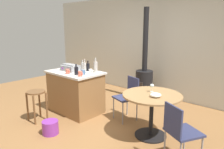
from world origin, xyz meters
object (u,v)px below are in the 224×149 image
Objects in this scene: cup_2 at (83,72)px; plastic_bucket at (50,127)px; cup_3 at (68,71)px; dining_table at (152,104)px; wine_glass at (152,86)px; bottle_2 at (83,66)px; kitchen_island at (76,92)px; toolbox at (70,68)px; bottle_1 at (85,67)px; bottle_3 at (96,67)px; bottle_0 at (76,71)px; cup_1 at (80,74)px; serving_bowl at (156,95)px; wooden_stool at (36,99)px; cup_0 at (91,71)px; bottle_4 at (88,67)px; wood_stove at (144,78)px; folding_chair_near at (128,95)px; folding_chair_far at (180,130)px.

cup_2 is 1.23m from plastic_bucket.
cup_3 is 0.42× the size of plastic_bucket.
dining_table is 6.91× the size of wine_glass.
bottle_2 reaches higher than dining_table.
toolbox reaches higher than kitchen_island.
bottle_3 reaches higher than bottle_1.
toolbox is (-1.99, -0.15, 0.40)m from dining_table.
bottle_0 reaches higher than cup_2.
cup_3 is at bearing -150.27° from cup_2.
cup_1 is at bearing -26.17° from kitchen_island.
serving_bowl is at bearing 4.63° from cup_2.
wooden_stool is 5.78× the size of cup_0.
bottle_4 reaches higher than kitchen_island.
wood_stove is at bearing 82.71° from cup_1.
folding_chair_near is at bearing 21.73° from kitchen_island.
bottle_4 is (-2.40, 0.56, 0.47)m from folding_chair_far.
folding_chair_far is 2.34m from bottle_0.
serving_bowl is at bearing 22.41° from wooden_stool.
bottle_0 is 0.43m from bottle_4.
cup_2 is 0.42× the size of plastic_bucket.
kitchen_island is at bearing -178.37° from serving_bowl.
wine_glass is at bearing 19.44° from cup_1.
dining_table is 1.76m from bottle_1.
toolbox is 0.61m from cup_1.
bottle_2 is 2.00m from serving_bowl.
wood_stove is 1.95m from bottle_0.
cup_1 is at bearing 44.28° from wooden_stool.
folding_chair_near is 1.05m from cup_1.
bottle_2 reaches higher than toolbox.
bottle_0 reaches higher than plastic_bucket.
plastic_bucket is (-0.20, -2.66, -0.45)m from wood_stove.
bottle_1 is 0.27m from cup_0.
dining_table is 1.55m from cup_2.
folding_chair_near is 1.41m from toolbox.
folding_chair_near is at bearing 44.34° from cup_1.
kitchen_island is 1.19× the size of dining_table.
kitchen_island is 1.14m from plastic_bucket.
cup_2 is (0.50, -0.06, -0.02)m from toolbox.
folding_chair_far is at bearing 17.67° from plastic_bucket.
bottle_4 reaches higher than cup_0.
bottle_3 is at bearing -0.68° from bottle_2.
bottle_2 is at bearing 135.30° from cup_1.
bottle_3 is at bearing 165.72° from folding_chair_far.
bottle_4 is (0.35, 1.08, 0.53)m from wooden_stool.
folding_chair_near is 3.97× the size of bottle_0.
dining_table is 8.28× the size of cup_1.
wood_stove reaches higher than cup_2.
bottle_1 is 2.25× the size of cup_2.
bottle_3 is 0.16m from cup_0.
cup_3 is at bearing -107.64° from wood_stove.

